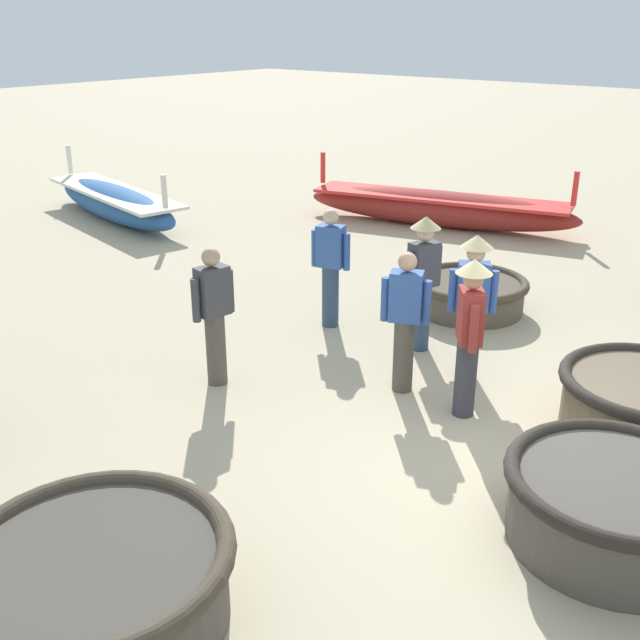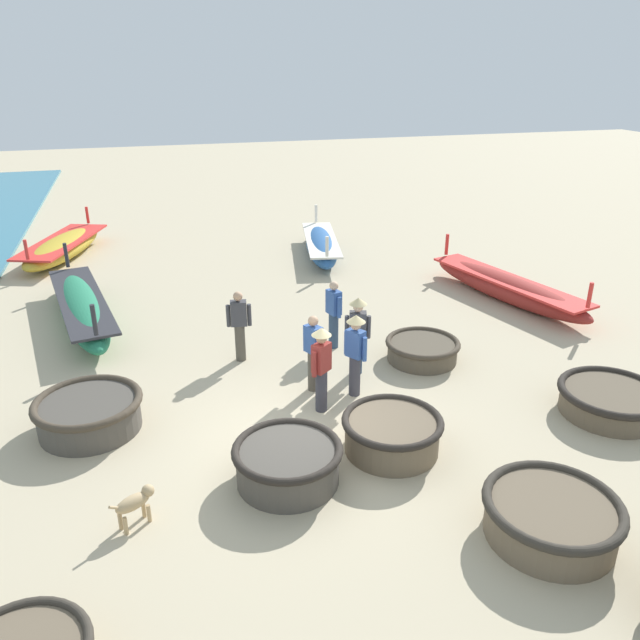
# 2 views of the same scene
# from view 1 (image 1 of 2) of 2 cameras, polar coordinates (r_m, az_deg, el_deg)

# --- Properties ---
(ground_plane) EXTENTS (80.00, 80.00, 0.00)m
(ground_plane) POSITION_cam_1_polar(r_m,az_deg,el_deg) (7.18, 15.13, -10.78)
(ground_plane) COLOR #BCAD8C
(coracle_far_right) EXTENTS (1.71, 1.71, 0.64)m
(coracle_far_right) POSITION_cam_1_polar(r_m,az_deg,el_deg) (6.31, 21.50, -12.91)
(coracle_far_right) COLOR #4C473F
(coracle_far_right) RESTS_ON ground
(coracle_front_left) EXTENTS (1.88, 1.88, 0.62)m
(coracle_front_left) POSITION_cam_1_polar(r_m,az_deg,el_deg) (5.45, -16.67, -18.54)
(coracle_front_left) COLOR #4C473F
(coracle_front_left) RESTS_ON ground
(coracle_far_left) EXTENTS (1.61, 1.61, 0.47)m
(coracle_far_left) POSITION_cam_1_polar(r_m,az_deg,el_deg) (10.58, 11.30, 2.05)
(coracle_far_left) COLOR brown
(coracle_far_left) RESTS_ON ground
(long_boat_green_hull) EXTENTS (1.83, 4.69, 1.22)m
(long_boat_green_hull) POSITION_cam_1_polar(r_m,az_deg,el_deg) (15.75, -15.35, 8.67)
(long_boat_green_hull) COLOR #285693
(long_boat_green_hull) RESTS_ON ground
(long_boat_ochre_hull) EXTENTS (2.25, 5.44, 1.26)m
(long_boat_ochre_hull) POSITION_cam_1_polar(r_m,az_deg,el_deg) (14.90, 9.05, 8.47)
(long_boat_ochre_hull) COLOR maroon
(long_boat_ochre_hull) RESTS_ON ground
(fisherman_by_coracle) EXTENTS (0.51, 0.36, 1.67)m
(fisherman_by_coracle) POSITION_cam_1_polar(r_m,az_deg,el_deg) (8.99, 7.87, 3.41)
(fisherman_by_coracle) COLOR #2D425B
(fisherman_by_coracle) RESTS_ON ground
(fisherman_standing_left) EXTENTS (0.34, 0.49, 1.57)m
(fisherman_standing_left) POSITION_cam_1_polar(r_m,az_deg,el_deg) (7.98, 6.49, 0.09)
(fisherman_standing_left) COLOR #4C473D
(fisherman_standing_left) RESTS_ON ground
(fisherman_standing_right) EXTENTS (0.30, 0.51, 1.57)m
(fisherman_standing_right) POSITION_cam_1_polar(r_m,az_deg,el_deg) (9.66, 0.81, 4.20)
(fisherman_standing_right) COLOR #2D425B
(fisherman_standing_right) RESTS_ON ground
(fisherman_with_hat) EXTENTS (0.52, 0.27, 1.57)m
(fisherman_with_hat) POSITION_cam_1_polar(r_m,az_deg,el_deg) (8.16, -8.08, 0.52)
(fisherman_with_hat) COLOR #4C473D
(fisherman_with_hat) RESTS_ON ground
(fisherman_crouching) EXTENTS (0.44, 0.38, 1.67)m
(fisherman_crouching) POSITION_cam_1_polar(r_m,az_deg,el_deg) (7.52, 11.32, -0.63)
(fisherman_crouching) COLOR #383842
(fisherman_crouching) RESTS_ON ground
(fisherman_hauling) EXTENTS (0.37, 0.46, 1.67)m
(fisherman_hauling) POSITION_cam_1_polar(r_m,az_deg,el_deg) (8.33, 11.54, 1.64)
(fisherman_hauling) COLOR #383842
(fisherman_hauling) RESTS_ON ground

